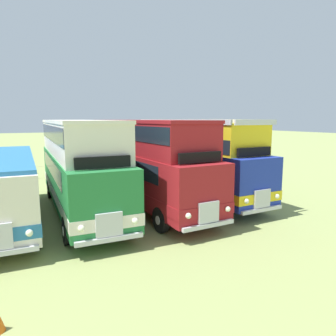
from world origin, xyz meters
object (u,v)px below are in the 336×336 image
object	(u,v)px
bus_sixth_in_row	(3,183)
bus_ninth_in_row	(195,157)
bus_eighth_in_row	(146,159)
bus_seventh_in_row	(79,162)

from	to	relation	value
bus_sixth_in_row	bus_ninth_in_row	world-z (taller)	bus_ninth_in_row
bus_eighth_in_row	bus_ninth_in_row	distance (m)	3.34
bus_ninth_in_row	bus_eighth_in_row	bearing A→B (deg)	-171.67
bus_sixth_in_row	bus_seventh_in_row	distance (m)	3.39
bus_seventh_in_row	bus_ninth_in_row	world-z (taller)	bus_ninth_in_row
bus_sixth_in_row	bus_eighth_in_row	world-z (taller)	bus_eighth_in_row
bus_seventh_in_row	bus_ninth_in_row	distance (m)	6.60
bus_seventh_in_row	bus_ninth_in_row	bearing A→B (deg)	-0.01
bus_sixth_in_row	bus_seventh_in_row	xyz separation A→B (m)	(3.31, 0.10, 0.72)
bus_seventh_in_row	bus_eighth_in_row	world-z (taller)	same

